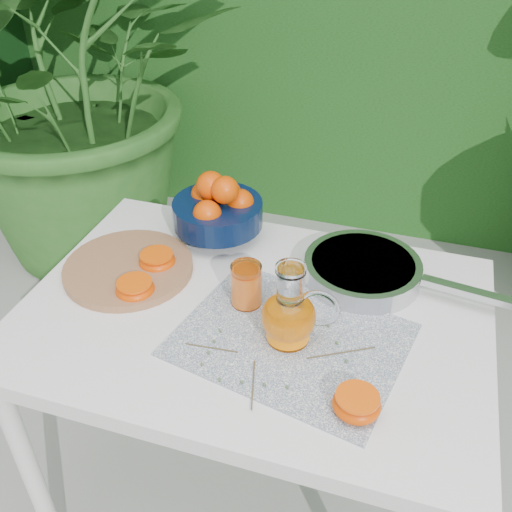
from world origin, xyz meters
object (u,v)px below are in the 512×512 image
(white_table, at_px, (253,337))
(fruit_bowl, at_px, (218,208))
(cutting_board, at_px, (129,268))
(saute_pan, at_px, (364,269))
(juice_pitcher, at_px, (290,315))

(white_table, distance_m, fruit_bowl, 0.35)
(cutting_board, bearing_deg, saute_pan, 14.58)
(white_table, xyz_separation_m, saute_pan, (0.21, 0.18, 0.11))
(saute_pan, bearing_deg, cutting_board, -165.42)
(cutting_board, xyz_separation_m, fruit_bowl, (0.15, 0.21, 0.07))
(white_table, bearing_deg, fruit_bowl, 124.36)
(white_table, relative_size, juice_pitcher, 5.54)
(juice_pitcher, relative_size, saute_pan, 0.37)
(cutting_board, xyz_separation_m, juice_pitcher, (0.42, -0.11, 0.06))
(saute_pan, bearing_deg, white_table, -139.14)
(juice_pitcher, xyz_separation_m, saute_pan, (0.11, 0.25, -0.04))
(fruit_bowl, bearing_deg, white_table, -55.64)
(fruit_bowl, bearing_deg, cutting_board, -125.36)
(white_table, height_order, fruit_bowl, fruit_bowl)
(white_table, bearing_deg, saute_pan, 40.86)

